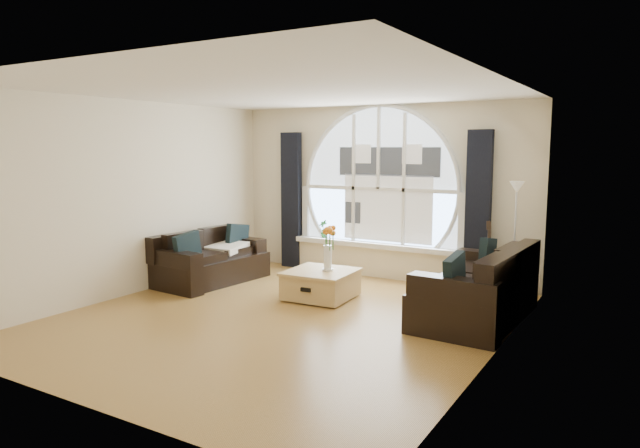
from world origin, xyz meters
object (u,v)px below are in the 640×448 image
at_px(sofa_left, 212,256).
at_px(coffee_chest, 321,283).
at_px(vase_flowers, 328,242).
at_px(sofa_right, 476,287).
at_px(floor_lamp, 515,240).
at_px(potted_plant, 323,229).
at_px(guitar, 489,258).

height_order(sofa_left, coffee_chest, sofa_left).
bearing_deg(vase_flowers, sofa_right, 2.04).
distance_m(coffee_chest, floor_lamp, 2.69).
bearing_deg(potted_plant, sofa_left, -122.46).
xyz_separation_m(sofa_left, sofa_right, (4.01, 0.14, 0.00)).
relative_size(sofa_left, guitar, 1.63).
height_order(coffee_chest, potted_plant, potted_plant).
height_order(vase_flowers, potted_plant, vase_flowers).
bearing_deg(sofa_right, guitar, 100.20).
relative_size(vase_flowers, guitar, 0.66).
xyz_separation_m(sofa_right, vase_flowers, (-2.00, -0.07, 0.38)).
height_order(coffee_chest, floor_lamp, floor_lamp).
height_order(guitar, potted_plant, guitar).
relative_size(sofa_right, vase_flowers, 2.82).
bearing_deg(coffee_chest, guitar, 31.20).
xyz_separation_m(sofa_right, guitar, (-0.15, 1.20, 0.13)).
distance_m(coffee_chest, vase_flowers, 0.57).
distance_m(sofa_left, coffee_chest, 1.94).
xyz_separation_m(coffee_chest, floor_lamp, (2.25, 1.36, 0.59)).
bearing_deg(floor_lamp, coffee_chest, -148.85).
bearing_deg(floor_lamp, guitar, -171.93).
relative_size(vase_flowers, floor_lamp, 0.44).
bearing_deg(guitar, sofa_left, -178.31).
bearing_deg(guitar, coffee_chest, -163.24).
height_order(sofa_right, vase_flowers, vase_flowers).
bearing_deg(potted_plant, sofa_right, -26.40).
bearing_deg(floor_lamp, potted_plant, 175.73).
bearing_deg(floor_lamp, sofa_left, -161.65).
distance_m(sofa_left, sofa_right, 4.01).
distance_m(coffee_chest, potted_plant, 1.89).
bearing_deg(potted_plant, floor_lamp, -4.27).
bearing_deg(sofa_left, floor_lamp, 23.56).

